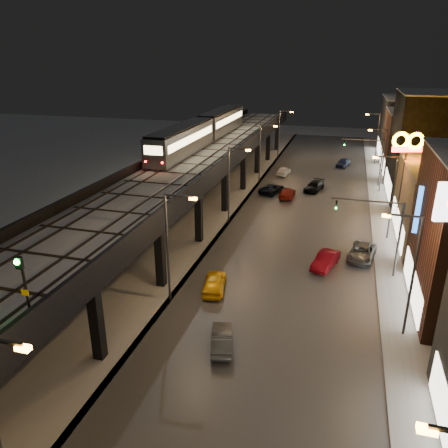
# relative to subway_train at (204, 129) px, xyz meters

# --- Properties ---
(ground) EXTENTS (220.00, 220.00, 0.00)m
(ground) POSITION_rel_subway_train_xyz_m (8.50, -46.05, -8.39)
(ground) COLOR silver
(road_surface) EXTENTS (17.00, 120.00, 0.06)m
(road_surface) POSITION_rel_subway_train_xyz_m (16.00, -11.05, -8.36)
(road_surface) COLOR #46474D
(road_surface) RESTS_ON ground
(sidewalk_right) EXTENTS (4.00, 120.00, 0.14)m
(sidewalk_right) POSITION_rel_subway_train_xyz_m (26.00, -11.05, -8.32)
(sidewalk_right) COLOR #9FA1A8
(sidewalk_right) RESTS_ON ground
(under_viaduct_pavement) EXTENTS (11.00, 120.00, 0.06)m
(under_viaduct_pavement) POSITION_rel_subway_train_xyz_m (2.50, -11.05, -8.36)
(under_viaduct_pavement) COLOR #9FA1A8
(under_viaduct_pavement) RESTS_ON ground
(elevated_viaduct) EXTENTS (9.00, 100.00, 6.30)m
(elevated_viaduct) POSITION_rel_subway_train_xyz_m (2.50, -14.20, -2.77)
(elevated_viaduct) COLOR black
(elevated_viaduct) RESTS_ON ground
(viaduct_trackbed) EXTENTS (8.40, 100.00, 0.32)m
(viaduct_trackbed) POSITION_rel_subway_train_xyz_m (2.49, -14.08, -2.00)
(viaduct_trackbed) COLOR #B2B7C1
(viaduct_trackbed) RESTS_ON elevated_viaduct
(viaduct_parapet_streetside) EXTENTS (0.30, 100.00, 1.10)m
(viaduct_parapet_streetside) POSITION_rel_subway_train_xyz_m (6.85, -14.05, -1.54)
(viaduct_parapet_streetside) COLOR black
(viaduct_parapet_streetside) RESTS_ON elevated_viaduct
(viaduct_parapet_far) EXTENTS (0.30, 100.00, 1.10)m
(viaduct_parapet_far) POSITION_rel_subway_train_xyz_m (-1.85, -14.05, -1.54)
(viaduct_parapet_far) COLOR black
(viaduct_parapet_far) RESTS_ON elevated_viaduct
(building_d) EXTENTS (12.20, 13.20, 14.16)m
(building_d) POSITION_rel_subway_train_xyz_m (32.49, 1.95, -1.31)
(building_d) COLOR black
(building_d) RESTS_ON ground
(building_e) EXTENTS (12.20, 12.20, 10.16)m
(building_e) POSITION_rel_subway_train_xyz_m (32.49, 15.95, -3.31)
(building_e) COLOR #5B2A22
(building_e) RESTS_ON ground
(building_f) EXTENTS (12.20, 16.20, 11.16)m
(building_f) POSITION_rel_subway_train_xyz_m (32.49, 29.95, -2.81)
(building_f) COLOR #2D2D31
(building_f) RESTS_ON ground
(streetlight_left_1) EXTENTS (2.57, 0.28, 9.00)m
(streetlight_left_1) POSITION_rel_subway_train_xyz_m (8.07, -33.05, -3.15)
(streetlight_left_1) COLOR #38383A
(streetlight_left_1) RESTS_ON ground
(streetlight_right_1) EXTENTS (2.56, 0.28, 9.00)m
(streetlight_right_1) POSITION_rel_subway_train_xyz_m (25.23, -33.05, -3.15)
(streetlight_right_1) COLOR #38383A
(streetlight_right_1) RESTS_ON ground
(streetlight_left_2) EXTENTS (2.57, 0.28, 9.00)m
(streetlight_left_2) POSITION_rel_subway_train_xyz_m (8.07, -15.05, -3.15)
(streetlight_left_2) COLOR #38383A
(streetlight_left_2) RESTS_ON ground
(streetlight_right_2) EXTENTS (2.56, 0.28, 9.00)m
(streetlight_right_2) POSITION_rel_subway_train_xyz_m (25.23, -15.05, -3.15)
(streetlight_right_2) COLOR #38383A
(streetlight_right_2) RESTS_ON ground
(streetlight_left_3) EXTENTS (2.57, 0.28, 9.00)m
(streetlight_left_3) POSITION_rel_subway_train_xyz_m (8.07, 2.95, -3.15)
(streetlight_left_3) COLOR #38383A
(streetlight_left_3) RESTS_ON ground
(streetlight_right_3) EXTENTS (2.56, 0.28, 9.00)m
(streetlight_right_3) POSITION_rel_subway_train_xyz_m (25.23, 2.95, -3.15)
(streetlight_right_3) COLOR #38383A
(streetlight_right_3) RESTS_ON ground
(streetlight_left_4) EXTENTS (2.57, 0.28, 9.00)m
(streetlight_left_4) POSITION_rel_subway_train_xyz_m (8.07, 20.95, -3.15)
(streetlight_left_4) COLOR #38383A
(streetlight_left_4) RESTS_ON ground
(streetlight_right_4) EXTENTS (2.56, 0.28, 9.00)m
(streetlight_right_4) POSITION_rel_subway_train_xyz_m (25.23, 20.95, -3.15)
(streetlight_right_4) COLOR #38383A
(streetlight_right_4) RESTS_ON ground
(traffic_light_rig_a) EXTENTS (6.10, 0.34, 7.00)m
(traffic_light_rig_a) POSITION_rel_subway_train_xyz_m (24.34, -24.05, -3.89)
(traffic_light_rig_a) COLOR #38383A
(traffic_light_rig_a) RESTS_ON ground
(traffic_light_rig_b) EXTENTS (6.10, 0.34, 7.00)m
(traffic_light_rig_b) POSITION_rel_subway_train_xyz_m (24.34, 5.95, -3.89)
(traffic_light_rig_b) COLOR #38383A
(traffic_light_rig_b) RESTS_ON ground
(subway_train) EXTENTS (2.98, 36.07, 3.56)m
(subway_train) POSITION_rel_subway_train_xyz_m (0.00, 0.00, 0.00)
(subway_train) COLOR gray
(subway_train) RESTS_ON viaduct_trackbed
(rail_signal) EXTENTS (0.38, 0.45, 3.27)m
(rail_signal) POSITION_rel_subway_train_xyz_m (6.40, -46.65, 0.55)
(rail_signal) COLOR black
(rail_signal) RESTS_ON viaduct_trackbed
(car_taxi) EXTENTS (2.45, 4.56, 1.47)m
(car_taxi) POSITION_rel_subway_train_xyz_m (10.84, -30.68, -7.65)
(car_taxi) COLOR #EFB00D
(car_taxi) RESTS_ON ground
(car_near_white) EXTENTS (2.32, 4.12, 1.28)m
(car_near_white) POSITION_rel_subway_train_xyz_m (13.54, -37.86, -7.75)
(car_near_white) COLOR #52565C
(car_near_white) RESTS_ON ground
(car_mid_silver) EXTENTS (3.49, 5.15, 1.31)m
(car_mid_silver) POSITION_rel_subway_train_xyz_m (10.61, -1.84, -7.73)
(car_mid_silver) COLOR black
(car_mid_silver) RESTS_ON ground
(car_mid_dark) EXTENTS (1.96, 4.66, 1.34)m
(car_mid_dark) POSITION_rel_subway_train_xyz_m (13.06, -3.44, -7.72)
(car_mid_dark) COLOR maroon
(car_mid_dark) RESTS_ON ground
(car_far_white) EXTENTS (2.21, 4.32, 1.41)m
(car_far_white) POSITION_rel_subway_train_xyz_m (10.79, 8.52, -7.68)
(car_far_white) COLOR white
(car_far_white) RESTS_ON ground
(car_onc_silver) EXTENTS (2.62, 4.51, 1.41)m
(car_onc_silver) POSITION_rel_subway_train_xyz_m (19.52, -23.81, -7.69)
(car_onc_silver) COLOR maroon
(car_onc_silver) RESTS_ON ground
(car_onc_dark) EXTENTS (3.08, 5.18, 1.35)m
(car_onc_dark) POSITION_rel_subway_train_xyz_m (22.79, -21.02, -7.71)
(car_onc_dark) COLOR #52555D
(car_onc_dark) RESTS_ON ground
(car_onc_white) EXTENTS (3.03, 5.02, 1.36)m
(car_onc_white) POSITION_rel_subway_train_xyz_m (16.39, 0.78, -7.71)
(car_onc_white) COLOR black
(car_onc_white) RESTS_ON ground
(car_onc_red) EXTENTS (2.71, 4.54, 1.45)m
(car_onc_red) POSITION_rel_subway_train_xyz_m (20.04, 17.19, -7.66)
(car_onc_red) COLOR #172349
(car_onc_red) RESTS_ON ground
(sign_mcdonalds) EXTENTS (3.29, 0.87, 11.08)m
(sign_mcdonalds) POSITION_rel_subway_train_xyz_m (26.50, -12.37, 0.78)
(sign_mcdonalds) COLOR #38383A
(sign_mcdonalds) RESTS_ON ground
(sign_carwash) EXTENTS (1.72, 0.35, 8.92)m
(sign_carwash) POSITION_rel_subway_train_xyz_m (27.00, -25.80, -2.06)
(sign_carwash) COLOR #38383A
(sign_carwash) RESTS_ON ground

